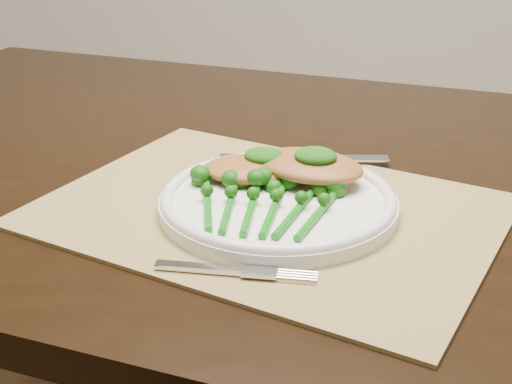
% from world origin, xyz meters
% --- Properties ---
extents(placemat, '(0.58, 0.48, 0.00)m').
position_xyz_m(placemat, '(-0.10, -0.04, 0.75)').
color(placemat, olive).
rests_on(placemat, dining_table).
extents(dinner_plate, '(0.27, 0.27, 0.02)m').
position_xyz_m(dinner_plate, '(-0.08, -0.04, 0.77)').
color(dinner_plate, white).
rests_on(dinner_plate, placemat).
extents(knife, '(0.22, 0.07, 0.01)m').
position_xyz_m(knife, '(-0.10, 0.11, 0.76)').
color(knife, silver).
rests_on(knife, placemat).
extents(fork, '(0.16, 0.03, 0.00)m').
position_xyz_m(fork, '(-0.08, -0.19, 0.76)').
color(fork, silver).
rests_on(fork, placemat).
extents(chicken_fillet_left, '(0.14, 0.11, 0.02)m').
position_xyz_m(chicken_fillet_left, '(-0.13, 0.01, 0.78)').
color(chicken_fillet_left, '#9B5F2D').
rests_on(chicken_fillet_left, dinner_plate).
extents(chicken_fillet_right, '(0.15, 0.12, 0.03)m').
position_xyz_m(chicken_fillet_right, '(-0.06, 0.02, 0.79)').
color(chicken_fillet_right, '#9B5F2D').
rests_on(chicken_fillet_right, dinner_plate).
extents(pesto_dollop_left, '(0.05, 0.04, 0.02)m').
position_xyz_m(pesto_dollop_left, '(-0.11, 0.02, 0.80)').
color(pesto_dollop_left, '#114109').
rests_on(pesto_dollop_left, chicken_fillet_left).
extents(pesto_dollop_right, '(0.05, 0.04, 0.02)m').
position_xyz_m(pesto_dollop_right, '(-0.05, 0.01, 0.80)').
color(pesto_dollop_right, '#114109').
rests_on(pesto_dollop_right, chicken_fillet_right).
extents(broccolini_bundle, '(0.15, 0.17, 0.04)m').
position_xyz_m(broccolini_bundle, '(-0.09, -0.08, 0.77)').
color(broccolini_bundle, '#0D680F').
rests_on(broccolini_bundle, dinner_plate).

